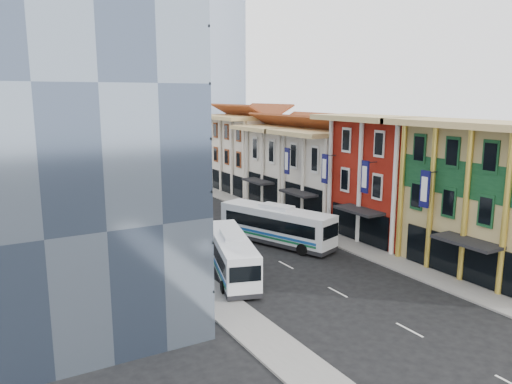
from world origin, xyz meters
TOP-DOWN VIEW (x-y plane):
  - ground at (0.00, 0.00)m, footprint 200.00×200.00m
  - sidewalk_right at (8.50, 22.00)m, footprint 3.00×90.00m
  - sidewalk_left at (-8.50, 22.00)m, footprint 3.00×90.00m
  - shophouse_tan at (14.00, 5.00)m, footprint 8.00×14.00m
  - shophouse_red at (14.00, 17.00)m, footprint 8.00×10.00m
  - shophouse_cream_near at (14.00, 26.50)m, footprint 8.00×9.00m
  - shophouse_cream_mid at (14.00, 35.50)m, footprint 8.00×9.00m
  - shophouse_cream_far at (14.00, 46.00)m, footprint 8.00×12.00m
  - office_tower at (-17.00, 19.00)m, footprint 12.00×26.00m
  - office_block_far at (-16.00, 42.00)m, footprint 10.00×18.00m
  - bus_left_near at (-5.24, 15.08)m, footprint 5.82×11.54m
  - bus_left_far at (-4.96, 35.72)m, footprint 6.07×12.93m
  - bus_right at (2.60, 20.69)m, footprint 7.01×12.61m

SIDE VIEW (x-z plane):
  - ground at x=0.00m, z-range 0.00..0.00m
  - sidewalk_right at x=8.50m, z-range 0.00..0.15m
  - sidewalk_left at x=-8.50m, z-range 0.00..0.15m
  - bus_left_near at x=-5.24m, z-range 0.00..3.61m
  - bus_right at x=2.60m, z-range 0.00..3.97m
  - bus_left_far at x=-4.96m, z-range 0.00..4.04m
  - shophouse_cream_near at x=14.00m, z-range 0.00..10.00m
  - shophouse_cream_mid at x=14.00m, z-range 0.00..10.00m
  - shophouse_cream_far at x=14.00m, z-range 0.00..11.00m
  - shophouse_tan at x=14.00m, z-range 0.00..12.00m
  - shophouse_red at x=14.00m, z-range 0.00..12.00m
  - office_block_far at x=-16.00m, z-range 0.00..14.00m
  - office_tower at x=-17.00m, z-range 0.00..30.00m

